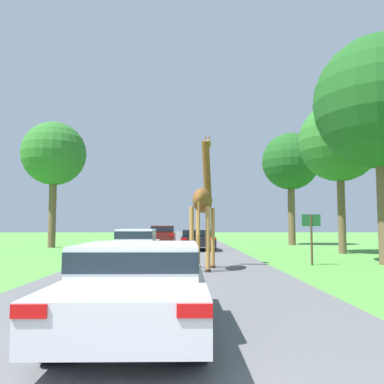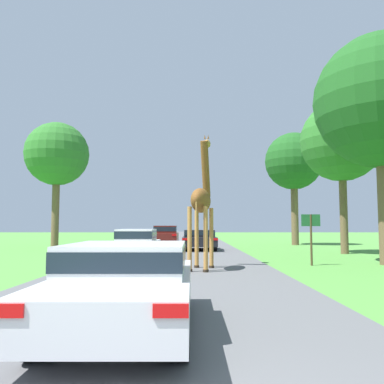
{
  "view_description": "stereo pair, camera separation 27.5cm",
  "coord_description": "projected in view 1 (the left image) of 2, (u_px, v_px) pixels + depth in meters",
  "views": [
    {
      "loc": [
        0.47,
        -1.87,
        1.49
      ],
      "look_at": [
        0.68,
        11.8,
        2.6
      ],
      "focal_mm": 38.0,
      "sensor_mm": 36.0,
      "label": 1
    },
    {
      "loc": [
        0.74,
        -1.88,
        1.49
      ],
      "look_at": [
        0.68,
        11.8,
        2.6
      ],
      "focal_mm": 38.0,
      "sensor_mm": 36.0,
      "label": 2
    }
  ],
  "objects": [
    {
      "name": "car_queue_left",
      "position": [
        136.0,
        243.0,
        17.46
      ],
      "size": [
        1.7,
        4.78,
        1.31
      ],
      "color": "silver",
      "rests_on": "ground"
    },
    {
      "name": "tree_left_edge",
      "position": [
        339.0,
        142.0,
        21.62
      ],
      "size": [
        4.29,
        4.29,
        8.08
      ],
      "color": "brown",
      "rests_on": "ground"
    },
    {
      "name": "car_lead_maroon",
      "position": [
        140.0,
        282.0,
        5.82
      ],
      "size": [
        1.81,
        4.41,
        1.23
      ],
      "color": "silver",
      "rests_on": "ground"
    },
    {
      "name": "car_queue_right",
      "position": [
        197.0,
        239.0,
        24.3
      ],
      "size": [
        1.97,
        4.13,
        1.19
      ],
      "color": "black",
      "rests_on": "ground"
    },
    {
      "name": "road",
      "position": [
        180.0,
        244.0,
        31.64
      ],
      "size": [
        7.15,
        120.0,
        0.0
      ],
      "color": "#5B5B5E",
      "rests_on": "ground"
    },
    {
      "name": "car_far_ahead",
      "position": [
        163.0,
        235.0,
        29.98
      ],
      "size": [
        1.8,
        4.34,
        1.43
      ],
      "color": "#561914",
      "rests_on": "ground"
    },
    {
      "name": "giraffe_near_road",
      "position": [
        203.0,
        200.0,
        13.86
      ],
      "size": [
        0.95,
        2.64,
        4.85
      ],
      "rotation": [
        0.0,
        0.0,
        -0.19
      ],
      "color": "#B77F3D",
      "rests_on": "ground"
    },
    {
      "name": "tree_centre_back",
      "position": [
        382.0,
        103.0,
        15.79
      ],
      "size": [
        5.22,
        5.22,
        8.89
      ],
      "color": "brown",
      "rests_on": "ground"
    },
    {
      "name": "sign_post",
      "position": [
        311.0,
        230.0,
        15.13
      ],
      "size": [
        0.7,
        0.08,
        1.88
      ],
      "color": "#4C3823",
      "rests_on": "ground"
    },
    {
      "name": "tree_right_cluster",
      "position": [
        291.0,
        162.0,
        30.89
      ],
      "size": [
        4.32,
        4.32,
        8.48
      ],
      "color": "brown",
      "rests_on": "ground"
    },
    {
      "name": "tree_far_right",
      "position": [
        54.0,
        154.0,
        27.4
      ],
      "size": [
        4.28,
        4.28,
        8.44
      ],
      "color": "brown",
      "rests_on": "ground"
    }
  ]
}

